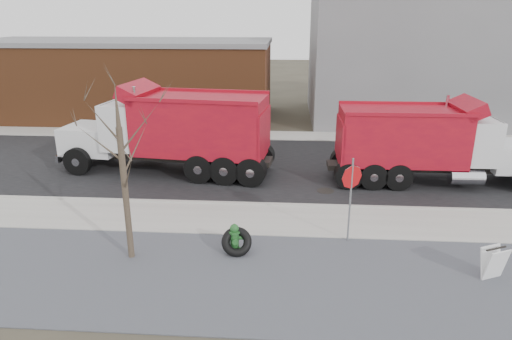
# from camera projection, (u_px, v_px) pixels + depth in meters

# --- Properties ---
(ground) EXTENTS (120.00, 120.00, 0.00)m
(ground) POSITION_uv_depth(u_px,v_px,m) (246.00, 223.00, 15.91)
(ground) COLOR #383328
(ground) RESTS_ON ground
(gravel_verge) EXTENTS (60.00, 5.00, 0.03)m
(gravel_verge) POSITION_uv_depth(u_px,v_px,m) (234.00, 277.00, 12.61)
(gravel_verge) COLOR slate
(gravel_verge) RESTS_ON ground
(sidewalk) EXTENTS (60.00, 2.50, 0.06)m
(sidewalk) POSITION_uv_depth(u_px,v_px,m) (246.00, 219.00, 16.14)
(sidewalk) COLOR #9E9B93
(sidewalk) RESTS_ON ground
(curb) EXTENTS (60.00, 0.15, 0.11)m
(curb) POSITION_uv_depth(u_px,v_px,m) (249.00, 204.00, 17.36)
(curb) COLOR #9E9B93
(curb) RESTS_ON ground
(road) EXTENTS (60.00, 9.40, 0.02)m
(road) POSITION_uv_depth(u_px,v_px,m) (258.00, 166.00, 21.85)
(road) COLOR black
(road) RESTS_ON ground
(far_sidewalk) EXTENTS (60.00, 2.00, 0.06)m
(far_sidewalk) POSITION_uv_depth(u_px,v_px,m) (264.00, 135.00, 27.23)
(far_sidewalk) COLOR #9E9B93
(far_sidewalk) RESTS_ON ground
(building_grey) EXTENTS (12.00, 10.00, 8.00)m
(building_grey) POSITION_uv_depth(u_px,v_px,m) (401.00, 59.00, 31.01)
(building_grey) COLOR gray
(building_grey) RESTS_ON ground
(building_brick) EXTENTS (20.20, 8.20, 5.30)m
(building_brick) POSITION_uv_depth(u_px,v_px,m) (125.00, 78.00, 31.75)
(building_brick) COLOR brown
(building_brick) RESTS_ON ground
(bare_tree) EXTENTS (3.20, 3.20, 5.20)m
(bare_tree) POSITION_uv_depth(u_px,v_px,m) (121.00, 152.00, 12.60)
(bare_tree) COLOR #382D23
(bare_tree) RESTS_ON ground
(fire_hydrant) EXTENTS (0.54, 0.52, 0.94)m
(fire_hydrant) POSITION_uv_depth(u_px,v_px,m) (235.00, 239.00, 13.83)
(fire_hydrant) COLOR #2C6A28
(fire_hydrant) RESTS_ON ground
(truck_tire) EXTENTS (0.99, 0.84, 0.89)m
(truck_tire) POSITION_uv_depth(u_px,v_px,m) (237.00, 242.00, 13.74)
(truck_tire) COLOR black
(truck_tire) RESTS_ON ground
(stop_sign) EXTENTS (0.66, 0.42, 2.79)m
(stop_sign) POSITION_uv_depth(u_px,v_px,m) (351.00, 186.00, 14.01)
(stop_sign) COLOR gray
(stop_sign) RESTS_ON ground
(sandwich_board) EXTENTS (0.78, 0.66, 0.93)m
(sandwich_board) POSITION_uv_depth(u_px,v_px,m) (494.00, 263.00, 12.40)
(sandwich_board) COLOR white
(sandwich_board) RESTS_ON ground
(dump_truck_red_a) EXTENTS (8.95, 2.52, 3.61)m
(dump_truck_red_a) POSITION_uv_depth(u_px,v_px,m) (429.00, 141.00, 19.20)
(dump_truck_red_a) COLOR black
(dump_truck_red_a) RESTS_ON ground
(dump_truck_red_b) EXTENTS (9.77, 3.81, 4.02)m
(dump_truck_red_b) POSITION_uv_depth(u_px,v_px,m) (173.00, 129.00, 20.39)
(dump_truck_red_b) COLOR black
(dump_truck_red_b) RESTS_ON ground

